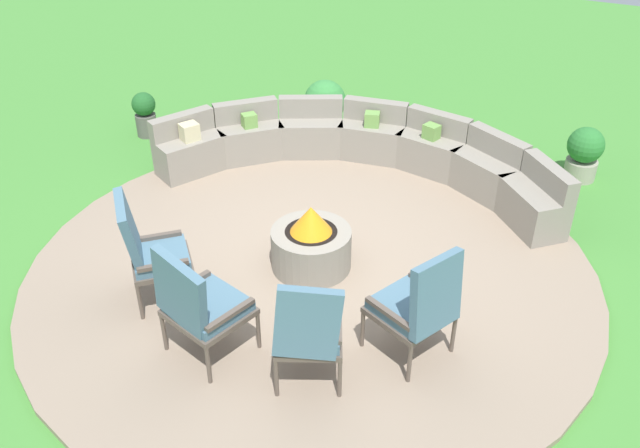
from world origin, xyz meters
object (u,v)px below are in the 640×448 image
Objects in this scene: potted_plant_2 at (325,105)px; lounge_chair_front_left at (149,249)px; fire_pit at (311,244)px; potted_plant_1 at (145,113)px; lounge_chair_back_left at (308,328)px; lounge_chair_back_right at (419,304)px; potted_plant_0 at (584,152)px; lounge_chair_front_right at (198,303)px; curved_stone_bench at (362,152)px.

lounge_chair_front_left is at bearing -86.99° from potted_plant_2.
fire_pit reaches higher than potted_plant_1.
lounge_chair_back_left is 0.99× the size of lounge_chair_back_right.
lounge_chair_back_left is 1.57× the size of potted_plant_0.
potted_plant_1 is 2.51m from potted_plant_2.
lounge_chair_front_left is 0.93m from lounge_chair_front_right.
lounge_chair_front_right is (0.83, -0.42, -0.02)m from lounge_chair_front_left.
lounge_chair_front_right is at bearing 139.57° from lounge_chair_back_right.
curved_stone_bench is at bearing 54.81° from lounge_chair_back_right.
potted_plant_0 is (2.48, 1.19, 0.00)m from curved_stone_bench.
potted_plant_1 is at bearing -166.26° from potted_plant_0.
lounge_chair_back_right is (0.69, 0.65, 0.01)m from lounge_chair_back_left.
lounge_chair_front_right is at bearing 19.39° from lounge_chair_front_left.
potted_plant_2 is at bearing 113.34° from fire_pit.
lounge_chair_back_left is 4.85m from potted_plant_0.
fire_pit is 1.05× the size of potted_plant_2.
potted_plant_2 is (-2.67, 3.77, -0.21)m from lounge_chair_back_right.
lounge_chair_front_left reaches higher than lounge_chair_back_left.
lounge_chair_front_left is at bearing -103.86° from curved_stone_bench.
curved_stone_bench is 6.44× the size of potted_plant_2.
lounge_chair_front_right is at bearing -45.95° from potted_plant_1.
lounge_chair_front_right is 1.03× the size of lounge_chair_back_right.
lounge_chair_back_right is 1.42× the size of potted_plant_2.
lounge_chair_front_right reaches higher than potted_plant_1.
potted_plant_1 is at bearing 176.02° from lounge_chair_front_left.
lounge_chair_back_left is 1.41× the size of potted_plant_2.
potted_plant_0 is (0.80, 3.96, -0.25)m from lounge_chair_back_right.
curved_stone_bench reaches higher than potted_plant_1.
curved_stone_bench is 3.58m from lounge_chair_back_left.
fire_pit is at bearing -81.23° from curved_stone_bench.
potted_plant_2 is at bearing 58.94° from lounge_chair_back_right.
potted_plant_2 is at bearing 28.49° from potted_plant_1.
lounge_chair_front_right is at bearing -117.01° from potted_plant_0.
potted_plant_2 is at bearing 134.86° from curved_stone_bench.
lounge_chair_back_right is at bearing -28.65° from fire_pit.
lounge_chair_front_left reaches higher than potted_plant_1.
potted_plant_2 is (-0.99, 1.00, 0.05)m from curved_stone_bench.
potted_plant_0 is at bearing 13.74° from potted_plant_1.
lounge_chair_back_left is at bearing -37.58° from potted_plant_1.
lounge_chair_back_left is at bearing -73.85° from curved_stone_bench.
curved_stone_bench is at bearing 98.77° from fire_pit.
lounge_chair_front_left is 1.07× the size of lounge_chair_back_left.
potted_plant_2 is at bearing 89.00° from lounge_chair_back_left.
lounge_chair_front_left is at bearing 122.11° from lounge_chair_back_right.
lounge_chair_back_left reaches higher than fire_pit.
curved_stone_bench is at bearing 3.59° from potted_plant_1.
potted_plant_0 is (3.25, 4.33, -0.27)m from lounge_chair_front_left.
lounge_chair_back_right reaches higher than potted_plant_0.
lounge_chair_front_left is 1.82× the size of potted_plant_1.
potted_plant_2 reaches higher than potted_plant_1.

